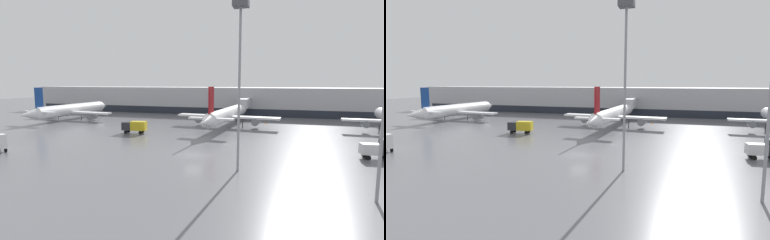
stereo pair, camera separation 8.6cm
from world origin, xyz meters
The scene contains 9 objects.
ground_plane centered at (0.00, 0.00, 0.00)m, with size 320.00×320.00×0.00m, color slate.
terminal_building centered at (0.00, 61.94, 4.49)m, with size 160.00×27.25×9.00m.
parked_jet_1 centered at (-46.75, 29.94, 2.82)m, with size 26.56×33.80×9.53m.
parked_jet_2 centered at (-0.45, 29.34, 3.12)m, with size 25.19×36.89×10.01m.
service_truck_0 centered at (-17.53, 14.36, 1.58)m, with size 5.37×2.43×2.60m.
service_truck_2 centered at (25.84, 5.46, 1.59)m, with size 4.30×2.17×2.99m.
traffic_cone_0 centered at (-22.97, 22.75, 0.29)m, with size 0.49×0.49×0.58m.
traffic_cone_2 centered at (8.27, 38.19, 0.29)m, with size 0.39×0.39×0.57m.
apron_light_mast_1 centered at (7.72, -6.13, 15.87)m, with size 1.80×1.80×20.40m.
Camera 1 is at (13.17, -42.21, 11.01)m, focal length 28.00 mm.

